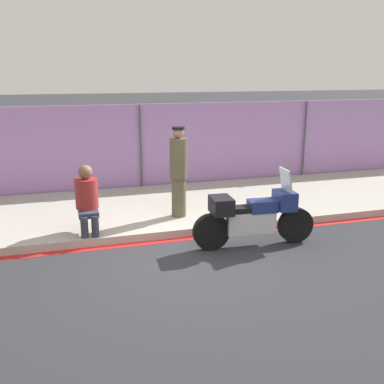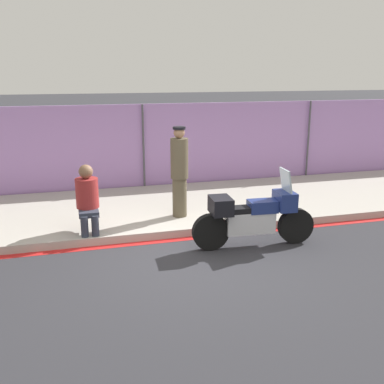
{
  "view_description": "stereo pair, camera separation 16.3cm",
  "coord_description": "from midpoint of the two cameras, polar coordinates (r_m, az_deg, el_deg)",
  "views": [
    {
      "loc": [
        -2.04,
        -6.86,
        3.12
      ],
      "look_at": [
        0.3,
        0.97,
        0.92
      ],
      "focal_mm": 42.0,
      "sensor_mm": 36.0,
      "label": 1
    },
    {
      "loc": [
        -1.88,
        -6.9,
        3.12
      ],
      "look_at": [
        0.3,
        0.97,
        0.92
      ],
      "focal_mm": 42.0,
      "sensor_mm": 36.0,
      "label": 2
    }
  ],
  "objects": [
    {
      "name": "motorcycle",
      "position": [
        8.23,
        7.27,
        -3.07
      ],
      "size": [
        2.31,
        0.59,
        1.43
      ],
      "rotation": [
        0.0,
        0.0,
        -0.06
      ],
      "color": "black",
      "rests_on": "ground_plane"
    },
    {
      "name": "curb_paint_stripe",
      "position": [
        8.64,
        -2.41,
        -6.07
      ],
      "size": [
        35.64,
        0.18,
        0.01
      ],
      "color": "red",
      "rests_on": "ground_plane"
    },
    {
      "name": "officer_standing",
      "position": [
        9.26,
        -2.22,
        2.67
      ],
      "size": [
        0.36,
        0.36,
        1.88
      ],
      "color": "brown",
      "rests_on": "sidewalk"
    },
    {
      "name": "ground_plane",
      "position": [
        7.81,
        -0.7,
        -8.47
      ],
      "size": [
        120.0,
        120.0,
        0.0
      ],
      "primitive_type": "plane",
      "color": "#2D2D33"
    },
    {
      "name": "storefront_fence",
      "position": [
        11.92,
        -6.99,
        5.49
      ],
      "size": [
        33.86,
        0.17,
        2.3
      ],
      "color": "#AD7FC6",
      "rests_on": "ground_plane"
    },
    {
      "name": "sidewalk",
      "position": [
        10.35,
        -5.0,
        -2.03
      ],
      "size": [
        35.64,
        3.6,
        0.16
      ],
      "color": "#ADA89E",
      "rests_on": "ground_plane"
    },
    {
      "name": "person_seated_on_curb",
      "position": [
        8.67,
        -13.73,
        -0.49
      ],
      "size": [
        0.43,
        0.68,
        1.28
      ],
      "color": "#2D3342",
      "rests_on": "sidewalk"
    }
  ]
}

